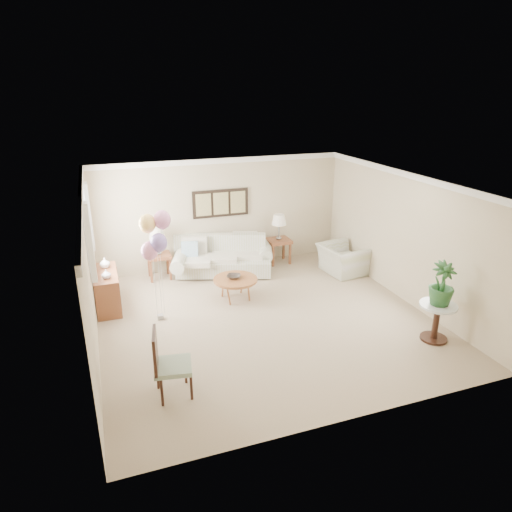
{
  "coord_description": "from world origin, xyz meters",
  "views": [
    {
      "loc": [
        -2.73,
        -7.2,
        4.14
      ],
      "look_at": [
        0.04,
        0.6,
        1.05
      ],
      "focal_mm": 32.0,
      "sensor_mm": 36.0,
      "label": 1
    }
  ],
  "objects_px": {
    "sofa": "(223,259)",
    "balloon_cluster": "(154,235)",
    "armchair": "(342,259)",
    "accent_chair": "(167,362)",
    "coffee_table": "(235,280)"
  },
  "relations": [
    {
      "from": "coffee_table",
      "to": "accent_chair",
      "type": "relative_size",
      "value": 0.87
    },
    {
      "from": "armchair",
      "to": "accent_chair",
      "type": "bearing_deg",
      "value": 119.0
    },
    {
      "from": "sofa",
      "to": "accent_chair",
      "type": "distance_m",
      "value": 4.58
    },
    {
      "from": "armchair",
      "to": "balloon_cluster",
      "type": "relative_size",
      "value": 0.49
    },
    {
      "from": "sofa",
      "to": "balloon_cluster",
      "type": "height_order",
      "value": "balloon_cluster"
    },
    {
      "from": "armchair",
      "to": "accent_chair",
      "type": "xyz_separation_m",
      "value": [
        -4.59,
        -3.21,
        0.21
      ]
    },
    {
      "from": "coffee_table",
      "to": "balloon_cluster",
      "type": "distance_m",
      "value": 2.05
    },
    {
      "from": "balloon_cluster",
      "to": "accent_chair",
      "type": "bearing_deg",
      "value": -95.62
    },
    {
      "from": "armchair",
      "to": "sofa",
      "type": "bearing_deg",
      "value": 64.64
    },
    {
      "from": "coffee_table",
      "to": "accent_chair",
      "type": "bearing_deg",
      "value": -124.11
    },
    {
      "from": "sofa",
      "to": "accent_chair",
      "type": "bearing_deg",
      "value": -115.45
    },
    {
      "from": "balloon_cluster",
      "to": "armchair",
      "type": "bearing_deg",
      "value": 11.48
    },
    {
      "from": "armchair",
      "to": "accent_chair",
      "type": "distance_m",
      "value": 5.61
    },
    {
      "from": "coffee_table",
      "to": "accent_chair",
      "type": "distance_m",
      "value": 3.24
    },
    {
      "from": "coffee_table",
      "to": "accent_chair",
      "type": "height_order",
      "value": "accent_chair"
    }
  ]
}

